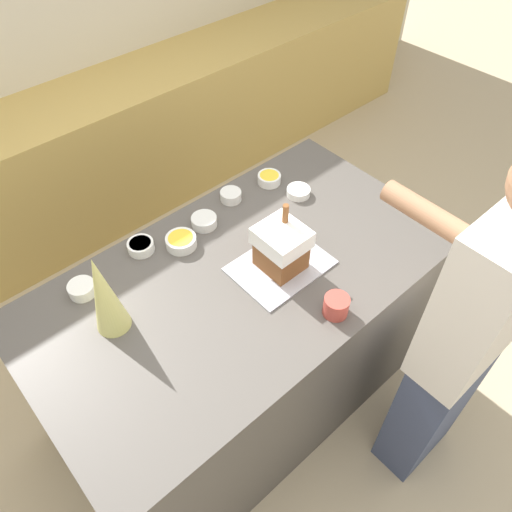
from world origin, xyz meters
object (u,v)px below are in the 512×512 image
(person, at_px, (464,342))
(candy_bowl_far_left, at_px, (204,221))
(decorative_tree, at_px, (104,294))
(candy_bowl_front_corner, at_px, (269,178))
(candy_bowl_near_tray_right, at_px, (231,195))
(candy_bowl_behind_tray, at_px, (141,246))
(candy_bowl_beside_tree, at_px, (298,191))
(candy_bowl_far_right, at_px, (181,241))
(mug, at_px, (336,306))
(gingerbread_house, at_px, (281,247))
(baking_tray, at_px, (280,266))
(candy_bowl_near_tray_left, at_px, (82,289))

(person, bearing_deg, candy_bowl_far_left, 107.16)
(decorative_tree, distance_m, candy_bowl_front_corner, 1.02)
(decorative_tree, distance_m, candy_bowl_far_left, 0.62)
(candy_bowl_near_tray_right, distance_m, person, 1.16)
(candy_bowl_behind_tray, bearing_deg, candy_bowl_beside_tree, -14.04)
(candy_bowl_far_left, distance_m, candy_bowl_beside_tree, 0.47)
(candy_bowl_beside_tree, height_order, candy_bowl_far_right, candy_bowl_far_right)
(decorative_tree, relative_size, mug, 3.73)
(candy_bowl_behind_tray, distance_m, candy_bowl_near_tray_right, 0.48)
(mug, xyz_separation_m, person, (0.26, -0.39, -0.06))
(candy_bowl_far_left, bearing_deg, mug, -83.76)
(gingerbread_house, height_order, decorative_tree, decorative_tree)
(candy_bowl_front_corner, bearing_deg, baking_tray, -127.80)
(candy_bowl_near_tray_right, bearing_deg, candy_bowl_front_corner, -6.79)
(mug, bearing_deg, candy_bowl_near_tray_right, 81.03)
(person, bearing_deg, candy_bowl_near_tray_right, 97.08)
(baking_tray, relative_size, candy_bowl_far_right, 2.96)
(candy_bowl_beside_tree, xyz_separation_m, candy_bowl_near_tray_right, (-0.26, 0.18, 0.01))
(candy_bowl_far_right, relative_size, mug, 1.35)
(candy_bowl_far_right, xyz_separation_m, mug, (0.22, -0.66, 0.01))
(candy_bowl_beside_tree, distance_m, candy_bowl_far_right, 0.61)
(candy_bowl_front_corner, bearing_deg, candy_bowl_far_left, -176.21)
(candy_bowl_far_left, distance_m, candy_bowl_behind_tray, 0.29)
(candy_bowl_front_corner, bearing_deg, candy_bowl_near_tray_right, 173.21)
(decorative_tree, distance_m, candy_bowl_near_tray_right, 0.82)
(gingerbread_house, distance_m, mug, 0.31)
(candy_bowl_behind_tray, height_order, candy_bowl_near_tray_right, candy_bowl_near_tray_right)
(decorative_tree, height_order, person, person)
(gingerbread_house, relative_size, candy_bowl_front_corner, 2.52)
(candy_bowl_near_tray_left, bearing_deg, decorative_tree, -86.04)
(decorative_tree, distance_m, person, 1.29)
(decorative_tree, relative_size, candy_bowl_far_right, 2.75)
(candy_bowl_near_tray_right, bearing_deg, candy_bowl_beside_tree, -35.52)
(gingerbread_house, height_order, mug, gingerbread_house)
(baking_tray, bearing_deg, candy_bowl_near_tray_right, 75.91)
(decorative_tree, bearing_deg, candy_bowl_near_tray_right, 18.05)
(candy_bowl_far_left, relative_size, candy_bowl_beside_tree, 1.03)
(candy_bowl_far_left, distance_m, candy_bowl_front_corner, 0.41)
(candy_bowl_near_tray_left, height_order, person, person)
(baking_tray, distance_m, candy_bowl_far_left, 0.41)
(candy_bowl_far_right, xyz_separation_m, person, (0.49, -1.06, -0.04))
(candy_bowl_beside_tree, bearing_deg, candy_bowl_near_tray_left, 172.22)
(candy_bowl_front_corner, xyz_separation_m, candy_bowl_far_right, (-0.56, -0.06, 0.00))
(candy_bowl_front_corner, xyz_separation_m, person, (-0.07, -1.12, -0.04))
(candy_bowl_beside_tree, relative_size, candy_bowl_near_tray_left, 1.05)
(candy_bowl_front_corner, bearing_deg, candy_bowl_far_right, -173.67)
(candy_bowl_far_left, xyz_separation_m, candy_bowl_beside_tree, (0.45, -0.13, -0.00))
(decorative_tree, height_order, candy_bowl_beside_tree, decorative_tree)
(gingerbread_house, height_order, candy_bowl_far_right, gingerbread_house)
(gingerbread_house, bearing_deg, candy_bowl_near_tray_left, 148.50)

